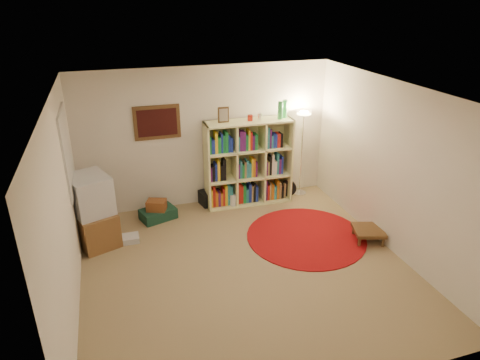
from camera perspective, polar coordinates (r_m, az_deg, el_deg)
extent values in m
cube|color=#8D7753|center=(6.24, 0.79, -11.63)|extent=(4.50, 4.50, 0.02)
cube|color=white|center=(5.21, 0.95, 11.61)|extent=(4.50, 4.50, 0.02)
cube|color=silver|center=(7.64, -4.48, 5.73)|extent=(4.50, 0.02, 2.50)
cube|color=silver|center=(3.84, 11.85, -14.71)|extent=(4.50, 0.02, 2.50)
cube|color=silver|center=(5.41, -22.56, -4.01)|extent=(0.02, 4.50, 2.50)
cube|color=silver|center=(6.62, 19.79, 1.45)|extent=(0.02, 4.50, 2.50)
cube|color=#452D18|center=(7.38, -11.00, 7.55)|extent=(0.78, 0.04, 0.58)
cube|color=#400E0C|center=(7.36, -10.98, 7.51)|extent=(0.66, 0.01, 0.46)
cube|color=white|center=(6.49, -22.09, 3.52)|extent=(0.03, 1.00, 1.20)
cube|color=beige|center=(8.23, 8.29, 6.51)|extent=(0.08, 0.01, 0.12)
cube|color=#FCFFAA|center=(8.03, 1.09, -2.78)|extent=(1.57, 0.48, 0.03)
cube|color=#FCFFAA|center=(7.47, 1.18, 7.78)|extent=(1.57, 0.48, 0.03)
cube|color=#FCFFAA|center=(7.54, -4.43, 1.71)|extent=(0.04, 0.45, 1.56)
cube|color=#FCFFAA|center=(7.97, 6.41, 2.85)|extent=(0.04, 0.45, 1.56)
cube|color=#FCFFAA|center=(7.91, 0.68, 2.85)|extent=(1.56, 0.06, 1.56)
cube|color=#FCFFAA|center=(7.65, -0.73, 2.11)|extent=(0.04, 0.43, 1.50)
cube|color=#FCFFAA|center=(7.80, 2.97, 2.50)|extent=(0.04, 0.43, 1.50)
cube|color=#FCFFAA|center=(7.82, 1.12, 0.53)|extent=(1.51, 0.46, 0.03)
cube|color=#FCFFAA|center=(7.63, 1.15, 4.13)|extent=(1.51, 0.46, 0.03)
cube|color=yellow|center=(7.74, -3.94, -2.31)|extent=(0.05, 0.18, 0.34)
cube|color=red|center=(7.74, -3.58, -2.07)|extent=(0.05, 0.18, 0.40)
cube|color=orange|center=(7.78, -3.21, -2.45)|extent=(0.05, 0.18, 0.27)
cube|color=#551B6C|center=(7.79, -2.87, -2.41)|extent=(0.05, 0.18, 0.27)
cube|color=orange|center=(7.80, -2.56, -2.44)|extent=(0.04, 0.18, 0.25)
cube|color=red|center=(7.79, -2.27, -2.13)|extent=(0.04, 0.18, 0.33)
cube|color=yellow|center=(7.79, -1.96, -1.90)|extent=(0.05, 0.18, 0.39)
cube|color=teal|center=(7.80, -1.61, -1.82)|extent=(0.05, 0.18, 0.40)
cube|color=teal|center=(7.82, -1.25, -1.89)|extent=(0.05, 0.18, 0.37)
cube|color=#551B6C|center=(7.55, -4.02, 0.83)|extent=(0.05, 0.18, 0.25)
cube|color=black|center=(7.56, -3.65, 0.96)|extent=(0.05, 0.18, 0.28)
cube|color=#1B2FA2|center=(7.56, -3.31, 1.17)|extent=(0.04, 0.18, 0.33)
cube|color=yellow|center=(7.56, -2.97, 1.38)|extent=(0.05, 0.18, 0.37)
cube|color=black|center=(7.59, -2.59, 1.12)|extent=(0.05, 0.18, 0.29)
cube|color=black|center=(7.58, -2.20, 1.51)|extent=(0.06, 0.18, 0.39)
cube|color=#1B873B|center=(7.36, -4.14, 4.67)|extent=(0.05, 0.18, 0.31)
cube|color=#1B2FA2|center=(7.38, -3.70, 4.51)|extent=(0.06, 0.18, 0.26)
cube|color=yellow|center=(7.37, -3.29, 5.03)|extent=(0.05, 0.18, 0.39)
cube|color=#1B873B|center=(7.40, -2.88, 4.73)|extent=(0.06, 0.18, 0.30)
cube|color=#1B2FA2|center=(7.40, -2.54, 4.98)|extent=(0.03, 0.18, 0.36)
cube|color=#1B873B|center=(7.41, -2.27, 4.89)|extent=(0.04, 0.18, 0.32)
cube|color=#1B873B|center=(7.41, -1.93, 5.13)|extent=(0.06, 0.18, 0.38)
cube|color=#1B2FA2|center=(7.44, -1.59, 4.91)|extent=(0.03, 0.18, 0.31)
cube|color=#1B2FA2|center=(7.45, -1.27, 4.76)|extent=(0.05, 0.18, 0.26)
cube|color=red|center=(7.85, -0.23, -1.71)|extent=(0.05, 0.18, 0.38)
cube|color=red|center=(7.87, 0.12, -1.78)|extent=(0.05, 0.18, 0.35)
cube|color=#1B873B|center=(7.88, 0.48, -1.71)|extent=(0.05, 0.18, 0.36)
cube|color=teal|center=(7.91, 0.84, -1.95)|extent=(0.05, 0.18, 0.27)
cube|color=#1B2FA2|center=(7.90, 1.21, -1.60)|extent=(0.05, 0.18, 0.36)
cube|color=#957D51|center=(7.93, 1.51, -1.70)|extent=(0.03, 0.18, 0.32)
cube|color=black|center=(7.93, 1.77, -1.54)|extent=(0.04, 0.18, 0.36)
cube|color=#1B2FA2|center=(7.95, 2.10, -1.68)|extent=(0.05, 0.18, 0.30)
cube|color=#551B6C|center=(7.66, -0.28, 1.30)|extent=(0.04, 0.18, 0.27)
cube|color=teal|center=(7.66, 0.00, 1.54)|extent=(0.04, 0.18, 0.33)
cube|color=#1B873B|center=(7.69, 0.30, 1.31)|extent=(0.04, 0.18, 0.25)
cube|color=#957D51|center=(7.69, 0.59, 1.50)|extent=(0.04, 0.18, 0.30)
cube|color=teal|center=(7.69, 0.84, 1.63)|extent=(0.03, 0.18, 0.33)
cube|color=teal|center=(7.72, 1.17, 1.46)|extent=(0.06, 0.18, 0.27)
cube|color=yellow|center=(7.71, 1.51, 1.79)|extent=(0.03, 0.18, 0.35)
cube|color=orange|center=(7.73, 1.77, 1.80)|extent=(0.04, 0.18, 0.35)
cube|color=#551B6C|center=(7.75, 2.04, 1.61)|extent=(0.04, 0.18, 0.28)
cube|color=teal|center=(7.48, -0.30, 4.88)|extent=(0.03, 0.18, 0.27)
cube|color=#551B6C|center=(7.48, 0.02, 5.28)|extent=(0.05, 0.18, 0.37)
cube|color=#551B6C|center=(7.50, 0.41, 5.25)|extent=(0.06, 0.18, 0.35)
cube|color=#1B873B|center=(7.52, 0.79, 5.07)|extent=(0.05, 0.18, 0.29)
cube|color=yellow|center=(7.52, 1.10, 5.40)|extent=(0.03, 0.18, 0.38)
cube|color=red|center=(7.54, 1.37, 5.28)|extent=(0.04, 0.18, 0.34)
cube|color=#551B6C|center=(7.56, 1.67, 5.06)|extent=(0.04, 0.18, 0.27)
cube|color=#1B873B|center=(7.57, 2.02, 5.17)|extent=(0.05, 0.18, 0.29)
cube|color=#551B6C|center=(7.99, 3.36, -1.27)|extent=(0.04, 0.18, 0.38)
cube|color=red|center=(8.02, 3.64, -1.51)|extent=(0.04, 0.18, 0.30)
cube|color=#957D51|center=(8.03, 3.91, -1.34)|extent=(0.04, 0.18, 0.34)
cube|color=orange|center=(8.05, 4.20, -1.41)|extent=(0.05, 0.18, 0.30)
cube|color=teal|center=(8.07, 4.56, -1.49)|extent=(0.05, 0.18, 0.26)
cube|color=orange|center=(8.07, 4.90, -1.11)|extent=(0.04, 0.18, 0.37)
cube|color=#957D51|center=(8.09, 5.20, -1.26)|extent=(0.05, 0.18, 0.31)
cube|color=black|center=(8.12, 5.50, -1.43)|extent=(0.05, 0.18, 0.25)
cube|color=#957D51|center=(8.13, 5.79, -1.26)|extent=(0.04, 0.18, 0.29)
cube|color=#551B6C|center=(7.81, 3.41, 1.66)|extent=(0.04, 0.18, 0.26)
cube|color=#957D51|center=(7.82, 3.65, 1.71)|extent=(0.03, 0.18, 0.26)
cube|color=black|center=(7.82, 3.93, 2.07)|extent=(0.04, 0.18, 0.36)
cube|color=white|center=(7.83, 4.25, 2.19)|extent=(0.05, 0.18, 0.38)
cube|color=white|center=(7.87, 4.57, 1.79)|extent=(0.05, 0.18, 0.26)
cube|color=teal|center=(7.86, 4.89, 2.32)|extent=(0.04, 0.18, 0.40)
cube|color=#551B6C|center=(7.89, 5.16, 1.97)|extent=(0.04, 0.18, 0.29)
cube|color=#1B2FA2|center=(7.90, 5.45, 2.14)|extent=(0.04, 0.18, 0.33)
cube|color=teal|center=(7.62, 3.59, 5.66)|extent=(0.06, 0.18, 0.39)
cube|color=#551B6C|center=(7.64, 3.92, 5.57)|extent=(0.04, 0.18, 0.36)
cube|color=teal|center=(7.67, 4.16, 5.21)|extent=(0.03, 0.18, 0.25)
cube|color=#1B2FA2|center=(7.68, 4.41, 5.31)|extent=(0.04, 0.18, 0.27)
cube|color=#1B2FA2|center=(7.69, 4.67, 5.29)|extent=(0.04, 0.18, 0.26)
cube|color=red|center=(7.71, 5.00, 5.34)|extent=(0.06, 0.18, 0.26)
cube|color=black|center=(7.73, 5.38, 5.36)|extent=(0.05, 0.18, 0.26)
cube|color=#452D18|center=(7.34, -2.23, 8.69)|extent=(0.19, 0.03, 0.27)
cube|color=#A29687|center=(7.32, -2.20, 8.65)|extent=(0.15, 0.01, 0.21)
cylinder|color=#B01E10|center=(7.46, 1.35, 8.29)|extent=(0.09, 0.09, 0.10)
cylinder|color=white|center=(7.51, 2.67, 8.46)|extent=(0.08, 0.08, 0.12)
cylinder|color=#48BB62|center=(7.57, 5.40, 9.24)|extent=(0.09, 0.09, 0.31)
cylinder|color=#48BB62|center=(7.68, 5.97, 9.43)|extent=(0.09, 0.09, 0.31)
cylinder|color=white|center=(8.43, 7.88, -1.69)|extent=(0.30, 0.30, 0.03)
cylinder|color=white|center=(8.13, 8.18, 3.29)|extent=(0.03, 0.03, 1.54)
cone|color=white|center=(7.89, 8.52, 8.71)|extent=(0.36, 0.36, 0.12)
cylinder|color=#FFD88C|center=(7.89, 8.52, 8.74)|extent=(0.29, 0.29, 0.02)
cylinder|color=black|center=(8.24, 6.33, -2.24)|extent=(0.21, 0.21, 0.03)
cylinder|color=black|center=(8.20, 6.35, -1.74)|extent=(0.04, 0.04, 0.13)
cylinder|color=black|center=(8.14, 6.39, -1.08)|extent=(0.32, 0.17, 0.32)
cube|color=brown|center=(7.04, -18.79, -5.95)|extent=(0.78, 0.91, 0.54)
cube|color=silver|center=(6.79, -19.41, -1.80)|extent=(0.73, 0.79, 0.59)
cube|color=black|center=(6.86, -17.28, -1.21)|extent=(0.21, 0.53, 0.49)
cube|color=black|center=(6.86, -17.24, -1.20)|extent=(0.19, 0.47, 0.43)
cube|color=silver|center=(7.01, -14.50, -7.58)|extent=(0.29, 0.24, 0.10)
cube|color=#133527|center=(7.54, -10.86, -4.45)|extent=(0.66, 0.53, 0.19)
cube|color=brown|center=(7.44, -11.07, -3.32)|extent=(0.38, 0.32, 0.18)
cube|color=black|center=(7.92, -3.97, -2.32)|extent=(0.42, 0.38, 0.26)
cylinder|color=white|center=(7.79, -0.92, -2.82)|extent=(0.14, 0.14, 0.24)
cylinder|color=maroon|center=(7.01, 8.79, -7.42)|extent=(1.90, 1.90, 0.02)
cube|color=#452D18|center=(7.04, 16.77, -6.44)|extent=(0.57, 0.57, 0.05)
cube|color=#452D18|center=(6.89, 15.63, -7.97)|extent=(0.05, 0.05, 0.16)
cube|color=#452D18|center=(7.00, 18.52, -7.84)|extent=(0.05, 0.05, 0.16)
cube|color=#452D18|center=(7.19, 14.89, -6.46)|extent=(0.05, 0.05, 0.16)
cube|color=#452D18|center=(7.30, 17.67, -6.36)|extent=(0.05, 0.05, 0.16)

